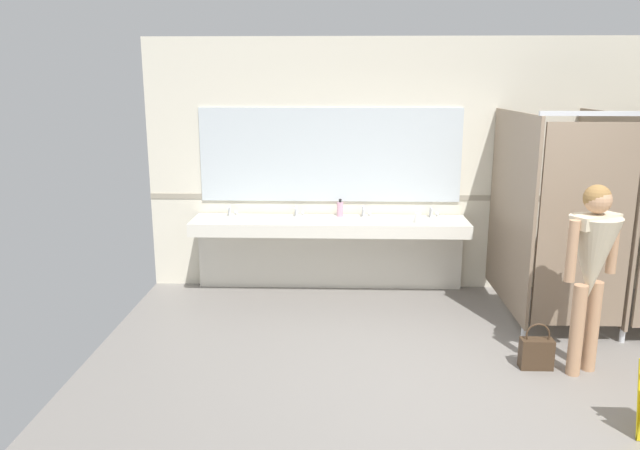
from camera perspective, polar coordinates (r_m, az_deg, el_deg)
name	(u,v)px	position (r m, az deg, el deg)	size (l,w,h in m)	color
ground_plane	(499,393)	(5.15, 16.36, -14.83)	(6.83, 5.40, 0.10)	gray
wall_back	(452,166)	(7.02, 12.25, 5.37)	(6.83, 0.12, 2.79)	beige
wall_back_tile_band	(452,198)	(7.01, 12.20, 2.50)	(6.83, 0.01, 0.06)	#9E937F
vanity_counter	(329,238)	(6.79, 0.89, -1.18)	(3.00, 0.56, 0.97)	silver
mirror_panel	(330,155)	(6.82, 0.95, 6.54)	(2.90, 0.02, 1.04)	silver
bathroom_stalls	(610,214)	(6.48, 25.43, 0.94)	(1.84, 1.56, 2.08)	#84705B
person_standing	(592,258)	(5.26, 24.03, -2.82)	(0.55, 0.55, 1.56)	tan
handbag	(536,352)	(5.46, 19.53, -11.13)	(0.27, 0.12, 0.40)	#3F2D1E
soap_dispenser	(340,209)	(6.80, 1.89, 1.51)	(0.07, 0.07, 0.20)	#D899B2
paper_cup	(418,218)	(6.56, 9.12, 0.63)	(0.07, 0.07, 0.11)	white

